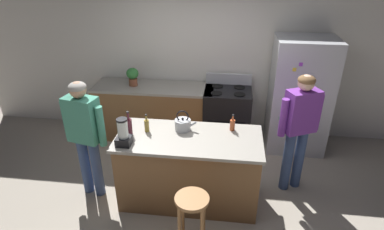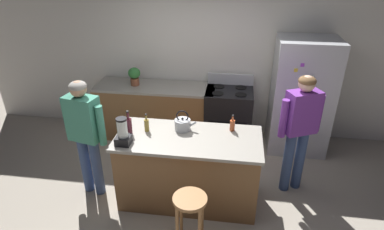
# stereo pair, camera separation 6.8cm
# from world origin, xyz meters

# --- Properties ---
(ground_plane) EXTENTS (14.00, 14.00, 0.00)m
(ground_plane) POSITION_xyz_m (0.00, 0.00, 0.00)
(ground_plane) COLOR #9E9384
(back_wall) EXTENTS (8.00, 0.10, 2.70)m
(back_wall) POSITION_xyz_m (0.00, 1.95, 1.35)
(back_wall) COLOR silver
(back_wall) RESTS_ON ground_plane
(kitchen_island) EXTENTS (1.77, 0.82, 0.94)m
(kitchen_island) POSITION_xyz_m (0.00, 0.00, 0.47)
(kitchen_island) COLOR brown
(kitchen_island) RESTS_ON ground_plane
(back_counter_run) EXTENTS (2.00, 0.64, 0.94)m
(back_counter_run) POSITION_xyz_m (-0.80, 1.55, 0.47)
(back_counter_run) COLOR brown
(back_counter_run) RESTS_ON ground_plane
(refrigerator) EXTENTS (0.90, 0.73, 1.82)m
(refrigerator) POSITION_xyz_m (1.55, 1.50, 0.91)
(refrigerator) COLOR #B7BABF
(refrigerator) RESTS_ON ground_plane
(stove_range) EXTENTS (0.76, 0.65, 1.12)m
(stove_range) POSITION_xyz_m (0.44, 1.52, 0.48)
(stove_range) COLOR black
(stove_range) RESTS_ON ground_plane
(person_by_island_left) EXTENTS (0.60, 0.30, 1.61)m
(person_by_island_left) POSITION_xyz_m (-1.30, -0.05, 0.97)
(person_by_island_left) COLOR #384C7A
(person_by_island_left) RESTS_ON ground_plane
(person_by_sink_right) EXTENTS (0.57, 0.37, 1.65)m
(person_by_sink_right) POSITION_xyz_m (1.36, 0.40, 1.00)
(person_by_sink_right) COLOR #384C7A
(person_by_sink_right) RESTS_ON ground_plane
(bar_stool) EXTENTS (0.36, 0.36, 0.70)m
(bar_stool) POSITION_xyz_m (0.14, -0.80, 0.54)
(bar_stool) COLOR #9E6B3D
(bar_stool) RESTS_ON ground_plane
(potted_plant) EXTENTS (0.20, 0.20, 0.30)m
(potted_plant) POSITION_xyz_m (-1.14, 1.55, 1.11)
(potted_plant) COLOR brown
(potted_plant) RESTS_ON back_counter_run
(blender_appliance) EXTENTS (0.17, 0.17, 0.34)m
(blender_appliance) POSITION_xyz_m (-0.73, -0.25, 1.08)
(blender_appliance) COLOR black
(blender_appliance) RESTS_ON kitchen_island
(bottle_wine) EXTENTS (0.08, 0.08, 0.32)m
(bottle_wine) POSITION_xyz_m (-0.73, -0.02, 1.05)
(bottle_wine) COLOR #471923
(bottle_wine) RESTS_ON kitchen_island
(bottle_cooking_sauce) EXTENTS (0.06, 0.06, 0.22)m
(bottle_cooking_sauce) POSITION_xyz_m (0.52, 0.24, 1.01)
(bottle_cooking_sauce) COLOR #B24C26
(bottle_cooking_sauce) RESTS_ON kitchen_island
(bottle_vinegar) EXTENTS (0.06, 0.06, 0.24)m
(bottle_vinegar) POSITION_xyz_m (-0.54, 0.08, 1.02)
(bottle_vinegar) COLOR olive
(bottle_vinegar) RESTS_ON kitchen_island
(tea_kettle) EXTENTS (0.28, 0.20, 0.27)m
(tea_kettle) POSITION_xyz_m (-0.10, 0.17, 1.01)
(tea_kettle) COLOR #B7BABF
(tea_kettle) RESTS_ON kitchen_island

